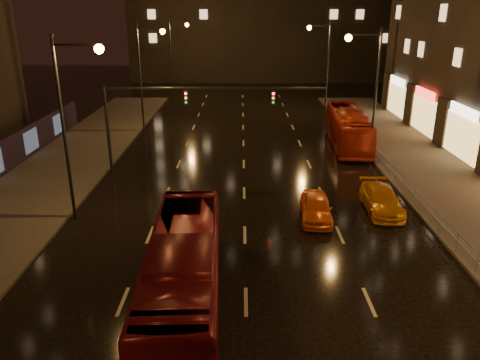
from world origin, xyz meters
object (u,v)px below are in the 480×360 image
at_px(taxi_near, 316,207).
at_px(taxi_far, 381,200).
at_px(bus_red, 184,273).
at_px(bus_curb, 348,128).

distance_m(taxi_near, taxi_far, 4.17).
distance_m(bus_red, taxi_far, 14.19).
bearing_deg(bus_red, taxi_near, 50.43).
bearing_deg(bus_red, taxi_far, 40.35).
relative_size(bus_red, taxi_near, 2.74).
bearing_deg(bus_curb, taxi_near, -103.95).
height_order(bus_red, taxi_far, bus_red).
xyz_separation_m(bus_curb, taxi_far, (-1.00, -14.07, -0.89)).
distance_m(bus_red, bus_curb, 26.28).
height_order(bus_red, taxi_near, bus_red).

